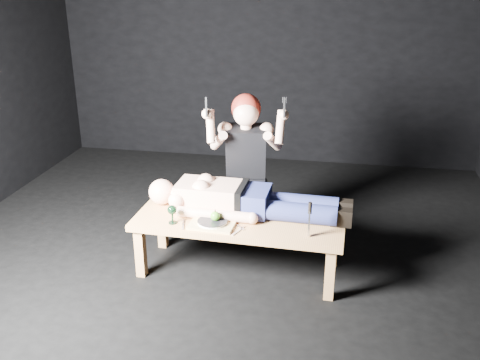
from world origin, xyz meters
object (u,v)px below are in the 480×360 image
Objects in this scene: lying_man at (249,197)px; kneeling_woman at (246,165)px; serving_tray at (212,224)px; goblet at (172,214)px; table at (239,245)px; carving_knife at (309,220)px.

kneeling_woman is (-0.10, 0.46, 0.09)m from lying_man.
goblet is (-0.30, -0.02, 0.06)m from serving_tray.
kneeling_woman is at bearing 80.28° from serving_tray.
goblet is (-0.43, -0.76, -0.15)m from kneeling_woman.
goblet is at bearing -158.96° from table.
goblet is at bearing -148.77° from lying_man.
serving_tray reaches higher than table.
table is 1.19× the size of kneeling_woman.
goblet reaches higher than serving_tray.
serving_tray is at bearing 3.83° from goblet.
carving_knife is at bearing -61.13° from kneeling_woman.
carving_knife is (0.49, -0.32, 0.00)m from lying_man.
kneeling_woman is (-0.05, 0.60, 0.45)m from table.
lying_man reaches higher than table.
kneeling_woman reaches higher than serving_tray.
table is 6.03× the size of carving_knife.
serving_tray is (-0.13, -0.74, -0.21)m from kneeling_woman.
goblet is (-0.48, -0.16, 0.30)m from table.
lying_man is 6.07× the size of carving_knife.
carving_knife reaches higher than table.
serving_tray is 0.31m from goblet.
table is 0.75m from kneeling_woman.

